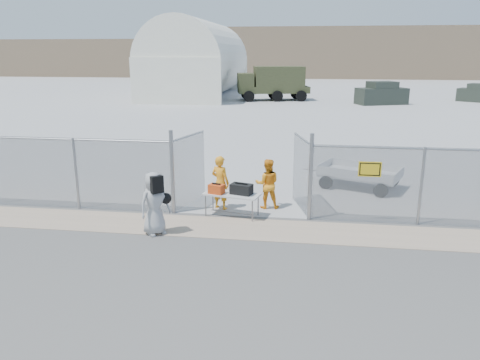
# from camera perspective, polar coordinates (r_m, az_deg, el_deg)

# --- Properties ---
(ground) EXTENTS (160.00, 160.00, 0.00)m
(ground) POSITION_cam_1_polar(r_m,az_deg,el_deg) (11.92, -1.36, -7.64)
(ground) COLOR #484747
(tarmac_inside) EXTENTS (160.00, 80.00, 0.01)m
(tarmac_inside) POSITION_cam_1_polar(r_m,az_deg,el_deg) (53.06, 6.17, 10.23)
(tarmac_inside) COLOR #A9A9A9
(tarmac_inside) RESTS_ON ground
(dirt_strip) EXTENTS (44.00, 1.60, 0.01)m
(dirt_strip) POSITION_cam_1_polar(r_m,az_deg,el_deg) (12.83, -0.63, -5.89)
(dirt_strip) COLOR tan
(dirt_strip) RESTS_ON ground
(distant_hills) EXTENTS (140.00, 6.00, 9.00)m
(distant_hills) POSITION_cam_1_polar(r_m,az_deg,el_deg) (88.88, 10.48, 15.00)
(distant_hills) COLOR #7F684F
(distant_hills) RESTS_ON ground
(chain_link_fence) EXTENTS (40.00, 0.20, 2.20)m
(chain_link_fence) POSITION_cam_1_polar(r_m,az_deg,el_deg) (13.43, -0.00, 0.00)
(chain_link_fence) COLOR gray
(chain_link_fence) RESTS_ON ground
(quonset_hangar) EXTENTS (9.00, 18.00, 8.00)m
(quonset_hangar) POSITION_cam_1_polar(r_m,az_deg,el_deg) (52.18, -5.19, 14.56)
(quonset_hangar) COLOR white
(quonset_hangar) RESTS_ON ground
(folding_table) EXTENTS (1.72, 1.00, 0.69)m
(folding_table) POSITION_cam_1_polar(r_m,az_deg,el_deg) (13.67, -0.99, -3.03)
(folding_table) COLOR silver
(folding_table) RESTS_ON ground
(orange_bag) EXTENTS (0.50, 0.41, 0.27)m
(orange_bag) POSITION_cam_1_polar(r_m,az_deg,el_deg) (13.55, -2.89, -1.10)
(orange_bag) COLOR #DF4916
(orange_bag) RESTS_ON folding_table
(black_duffel) EXTENTS (0.69, 0.52, 0.30)m
(black_duffel) POSITION_cam_1_polar(r_m,az_deg,el_deg) (13.48, 0.18, -1.11)
(black_duffel) COLOR black
(black_duffel) RESTS_ON folding_table
(security_worker_left) EXTENTS (0.71, 0.61, 1.66)m
(security_worker_left) POSITION_cam_1_polar(r_m,az_deg,el_deg) (14.18, -2.42, -0.32)
(security_worker_left) COLOR orange
(security_worker_left) RESTS_ON ground
(security_worker_right) EXTENTS (0.82, 0.67, 1.54)m
(security_worker_right) POSITION_cam_1_polar(r_m,az_deg,el_deg) (14.27, 3.35, -0.46)
(security_worker_right) COLOR orange
(security_worker_right) RESTS_ON ground
(visitor) EXTENTS (0.96, 0.96, 1.68)m
(visitor) POSITION_cam_1_polar(r_m,az_deg,el_deg) (12.40, -10.38, -2.82)
(visitor) COLOR #A2A2A2
(visitor) RESTS_ON ground
(utility_trailer) EXTENTS (3.94, 3.03, 0.85)m
(utility_trailer) POSITION_cam_1_polar(r_m,az_deg,el_deg) (17.00, 14.38, 0.46)
(utility_trailer) COLOR silver
(utility_trailer) RESTS_ON ground
(military_truck) EXTENTS (7.30, 4.00, 3.30)m
(military_truck) POSITION_cam_1_polar(r_m,az_deg,el_deg) (47.14, 4.09, 11.65)
(military_truck) COLOR #3D4124
(military_truck) RESTS_ON ground
(parked_vehicle_near) EXTENTS (4.89, 3.50, 2.02)m
(parked_vehicle_near) POSITION_cam_1_polar(r_m,az_deg,el_deg) (45.32, 16.88, 10.08)
(parked_vehicle_near) COLOR #2C332B
(parked_vehicle_near) RESTS_ON ground
(parked_vehicle_mid) EXTENTS (4.04, 3.55, 1.70)m
(parked_vehicle_mid) POSITION_cam_1_polar(r_m,az_deg,el_deg) (51.04, 27.16, 9.41)
(parked_vehicle_mid) COLOR #2C332B
(parked_vehicle_mid) RESTS_ON ground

